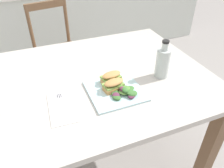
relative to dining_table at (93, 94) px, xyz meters
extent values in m
cube|color=#BCB7AD|center=(0.00, 0.00, 0.10)|extent=(1.26, 0.96, 0.03)
cube|color=brown|center=(0.56, -0.41, -0.27)|extent=(0.07, 0.07, 0.71)
cube|color=brown|center=(-0.56, 0.41, -0.27)|extent=(0.07, 0.07, 0.71)
cube|color=brown|center=(0.56, 0.41, -0.27)|extent=(0.07, 0.07, 0.71)
cylinder|color=brown|center=(-0.17, 0.69, -0.41)|extent=(0.03, 0.03, 0.43)
cylinder|color=brown|center=(0.16, 0.76, -0.41)|extent=(0.03, 0.03, 0.43)
cylinder|color=brown|center=(-0.24, 1.03, -0.41)|extent=(0.03, 0.03, 0.43)
cylinder|color=brown|center=(0.10, 1.09, -0.41)|extent=(0.03, 0.03, 0.43)
cube|color=brown|center=(-0.04, 0.89, -0.18)|extent=(0.47, 0.47, 0.02)
cylinder|color=brown|center=(-0.24, 1.04, 0.04)|extent=(0.03, 0.03, 0.42)
cylinder|color=brown|center=(0.10, 1.10, 0.04)|extent=(0.03, 0.03, 0.42)
cube|color=brown|center=(-0.07, 1.07, 0.22)|extent=(0.36, 0.10, 0.06)
cube|color=silver|center=(0.06, -0.17, 0.12)|extent=(0.26, 0.26, 0.01)
cube|color=tan|center=(0.06, -0.16, 0.14)|extent=(0.11, 0.07, 0.02)
cube|color=#84A84C|center=(0.06, -0.15, 0.16)|extent=(0.10, 0.08, 0.01)
ellipsoid|color=tan|center=(0.06, -0.16, 0.17)|extent=(0.11, 0.07, 0.02)
cube|color=tan|center=(0.07, -0.10, 0.14)|extent=(0.11, 0.07, 0.02)
cube|color=#84A84C|center=(0.07, -0.09, 0.16)|extent=(0.10, 0.08, 0.01)
ellipsoid|color=tan|center=(0.07, -0.10, 0.17)|extent=(0.11, 0.07, 0.02)
ellipsoid|color=#3D7033|center=(0.12, -0.23, 0.13)|extent=(0.06, 0.06, 0.01)
ellipsoid|color=#3D7033|center=(0.11, -0.22, 0.15)|extent=(0.06, 0.07, 0.01)
ellipsoid|color=#518438|center=(0.10, -0.20, 0.15)|extent=(0.06, 0.06, 0.01)
ellipsoid|color=#3D7033|center=(0.04, -0.23, 0.14)|extent=(0.05, 0.05, 0.01)
ellipsoid|color=#602D47|center=(0.11, -0.24, 0.14)|extent=(0.06, 0.05, 0.01)
ellipsoid|color=#6B9E47|center=(0.09, -0.21, 0.14)|extent=(0.06, 0.06, 0.01)
ellipsoid|color=#602D47|center=(0.09, -0.20, 0.15)|extent=(0.04, 0.04, 0.02)
ellipsoid|color=#602D47|center=(0.05, -0.21, 0.14)|extent=(0.04, 0.04, 0.01)
ellipsoid|color=#3D7033|center=(0.12, -0.24, 0.14)|extent=(0.05, 0.05, 0.02)
ellipsoid|color=#3D7033|center=(0.05, -0.20, 0.14)|extent=(0.06, 0.05, 0.01)
ellipsoid|color=#6B9E47|center=(0.09, -0.18, 0.15)|extent=(0.05, 0.06, 0.02)
ellipsoid|color=#3D7033|center=(0.13, -0.19, 0.14)|extent=(0.07, 0.06, 0.01)
ellipsoid|color=#3D7033|center=(0.09, -0.21, 0.16)|extent=(0.03, 0.04, 0.02)
cube|color=white|center=(-0.20, -0.18, 0.12)|extent=(0.13, 0.24, 0.00)
cube|color=silver|center=(-0.20, -0.20, 0.12)|extent=(0.02, 0.14, 0.00)
cube|color=silver|center=(-0.20, -0.11, 0.12)|extent=(0.03, 0.05, 0.00)
cube|color=#38383D|center=(-0.19, -0.10, 0.13)|extent=(0.00, 0.03, 0.00)
cube|color=#38383D|center=(-0.20, -0.10, 0.13)|extent=(0.00, 0.03, 0.00)
cube|color=#38383D|center=(-0.20, -0.10, 0.13)|extent=(0.00, 0.03, 0.00)
cylinder|color=black|center=(0.34, -0.13, 0.17)|extent=(0.07, 0.07, 0.11)
cylinder|color=#B2BCB7|center=(0.34, -0.13, 0.20)|extent=(0.07, 0.07, 0.16)
cylinder|color=#B2BCB7|center=(0.34, -0.13, 0.29)|extent=(0.03, 0.03, 0.04)
cylinder|color=black|center=(0.34, -0.13, 0.32)|extent=(0.04, 0.04, 0.01)
camera|label=1|loc=(-0.27, -0.95, 0.78)|focal=35.42mm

